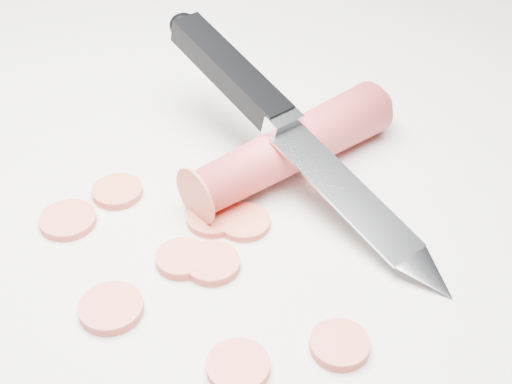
# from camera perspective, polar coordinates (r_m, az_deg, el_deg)

# --- Properties ---
(ground) EXTENTS (2.40, 2.40, 0.00)m
(ground) POSITION_cam_1_polar(r_m,az_deg,el_deg) (0.52, -4.31, -0.18)
(ground) COLOR silver
(ground) RESTS_ON ground
(carrot) EXTENTS (0.15, 0.15, 0.04)m
(carrot) POSITION_cam_1_polar(r_m,az_deg,el_deg) (0.52, 2.85, 3.56)
(carrot) COLOR red
(carrot) RESTS_ON ground
(carrot_slice_0) EXTENTS (0.04, 0.04, 0.01)m
(carrot_slice_0) POSITION_cam_1_polar(r_m,az_deg,el_deg) (0.52, -11.03, 0.05)
(carrot_slice_0) COLOR #DB5A3F
(carrot_slice_0) RESTS_ON ground
(carrot_slice_1) EXTENTS (0.04, 0.04, 0.01)m
(carrot_slice_1) POSITION_cam_1_polar(r_m,az_deg,el_deg) (0.44, -11.51, -9.08)
(carrot_slice_1) COLOR #DB5A3F
(carrot_slice_1) RESTS_ON ground
(carrot_slice_2) EXTENTS (0.04, 0.04, 0.01)m
(carrot_slice_2) POSITION_cam_1_polar(r_m,az_deg,el_deg) (0.46, -3.52, -5.72)
(carrot_slice_2) COLOR #DB5A3F
(carrot_slice_2) RESTS_ON ground
(carrot_slice_3) EXTENTS (0.04, 0.04, 0.01)m
(carrot_slice_3) POSITION_cam_1_polar(r_m,az_deg,el_deg) (0.49, -3.44, -2.09)
(carrot_slice_3) COLOR #DB5A3F
(carrot_slice_3) RESTS_ON ground
(carrot_slice_4) EXTENTS (0.04, 0.04, 0.01)m
(carrot_slice_4) POSITION_cam_1_polar(r_m,az_deg,el_deg) (0.49, -0.96, -2.42)
(carrot_slice_4) COLOR #DB5A3F
(carrot_slice_4) RESTS_ON ground
(carrot_slice_5) EXTENTS (0.04, 0.04, 0.01)m
(carrot_slice_5) POSITION_cam_1_polar(r_m,az_deg,el_deg) (0.51, -14.82, -2.18)
(carrot_slice_5) COLOR #DB5A3F
(carrot_slice_5) RESTS_ON ground
(carrot_slice_6) EXTENTS (0.04, 0.04, 0.01)m
(carrot_slice_6) POSITION_cam_1_polar(r_m,az_deg,el_deg) (0.41, -1.44, -13.77)
(carrot_slice_6) COLOR #DB5A3F
(carrot_slice_6) RESTS_ON ground
(carrot_slice_7) EXTENTS (0.03, 0.03, 0.01)m
(carrot_slice_7) POSITION_cam_1_polar(r_m,az_deg,el_deg) (0.46, -5.94, -5.33)
(carrot_slice_7) COLOR #DB5A3F
(carrot_slice_7) RESTS_ON ground
(carrot_slice_8) EXTENTS (0.03, 0.03, 0.01)m
(carrot_slice_8) POSITION_cam_1_polar(r_m,az_deg,el_deg) (0.42, 6.70, -12.04)
(carrot_slice_8) COLOR #DB5A3F
(carrot_slice_8) RESTS_ON ground
(kitchen_knife) EXTENTS (0.24, 0.23, 0.09)m
(kitchen_knife) POSITION_cam_1_polar(r_m,az_deg,el_deg) (0.50, 3.43, 4.61)
(kitchen_knife) COLOR silver
(kitchen_knife) RESTS_ON ground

